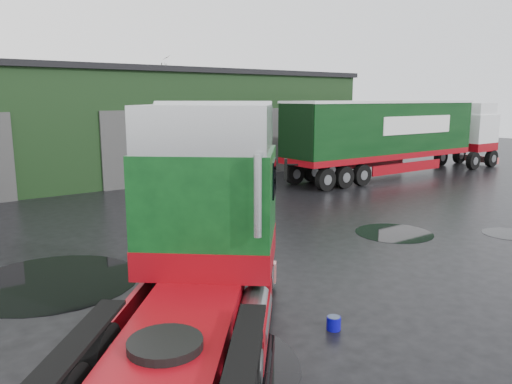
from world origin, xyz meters
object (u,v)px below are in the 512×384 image
at_px(lorry_right, 383,139).
at_px(wash_bucket, 334,323).
at_px(tree_back_b, 150,108).
at_px(hero_tractor, 189,234).
at_px(warehouse, 98,122).

relative_size(lorry_right, wash_bucket, 59.68).
bearing_deg(tree_back_b, wash_bucket, -108.96).
height_order(hero_tractor, wash_bucket, hero_tractor).
bearing_deg(lorry_right, tree_back_b, -166.81).
bearing_deg(wash_bucket, warehouse, 81.35).
xyz_separation_m(hero_tractor, lorry_right, (19.11, 11.49, -0.01)).
distance_m(wash_bucket, tree_back_b, 35.97).
relative_size(warehouse, hero_tractor, 4.44).
bearing_deg(wash_bucket, lorry_right, 37.09).
bearing_deg(lorry_right, hero_tractor, -58.09).
bearing_deg(lorry_right, wash_bucket, -52.01).
xyz_separation_m(wash_bucket, tree_back_b, (11.63, 33.85, 3.62)).
bearing_deg(warehouse, tree_back_b, 51.34).
bearing_deg(hero_tractor, wash_bucket, 24.06).
bearing_deg(warehouse, wash_bucket, -98.65).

